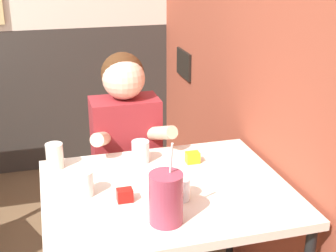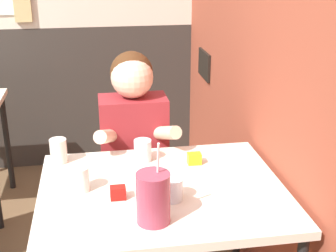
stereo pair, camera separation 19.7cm
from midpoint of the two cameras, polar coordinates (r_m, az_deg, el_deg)
brick_wall_right at (r=2.56m, az=11.42°, el=13.74°), size 0.08×4.29×2.70m
main_table at (r=1.94m, az=2.24°, el=-9.39°), size 0.99×0.80×0.75m
person_seated at (r=2.44m, az=-1.83°, el=-3.86°), size 0.42×0.41×1.18m
cocktail_pitcher at (r=1.64m, az=1.66°, el=-8.85°), size 0.12×0.12×0.31m
glass_near_pitcher at (r=2.11m, az=-0.43°, el=-3.05°), size 0.08×0.08×0.10m
glass_center at (r=1.88m, az=-7.72°, el=-6.49°), size 0.07×0.07×0.10m
glass_far_side at (r=2.13m, az=-10.65°, el=-3.05°), size 0.08×0.08×0.11m
glass_by_brick at (r=1.80m, az=3.67°, el=-7.76°), size 0.08×0.08×0.09m
condiment_ketchup at (r=1.82m, az=-3.02°, el=-8.21°), size 0.06×0.04×0.05m
condiment_mustard at (r=2.10m, az=5.91°, el=-4.03°), size 0.06×0.04×0.05m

